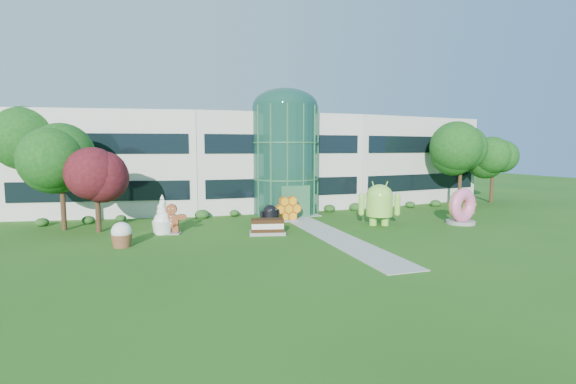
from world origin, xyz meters
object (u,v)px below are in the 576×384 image
object	(u,v)px
android_green	(379,201)
gingerbread	(172,219)
donut	(461,206)
android_black	(270,214)

from	to	relation	value
android_green	gingerbread	bearing A→B (deg)	-164.29
android_green	donut	distance (m)	6.71
android_black	android_green	bearing A→B (deg)	-29.48
android_green	gingerbread	world-z (taller)	android_green
android_green	donut	world-z (taller)	android_green
android_black	gingerbread	distance (m)	7.24
android_black	gingerbread	world-z (taller)	gingerbread
android_black	gingerbread	xyz separation A→B (m)	(-7.23, -0.28, 0.07)
android_green	android_black	size ratio (longest dim) A/B	1.87
donut	gingerbread	world-z (taller)	donut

